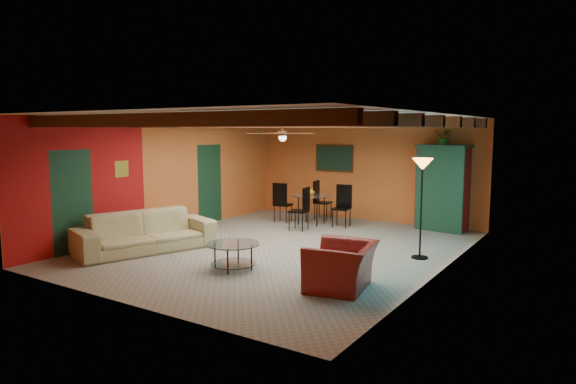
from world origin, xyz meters
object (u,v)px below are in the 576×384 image
Objects in this scene: floor_lamp at (421,208)px; potted_plant at (444,137)px; coffee_table at (233,256)px; vase at (312,180)px; armchair at (342,266)px; dining_table at (311,204)px; sofa at (145,232)px; armoire at (442,189)px.

floor_lamp is 3.80× the size of potted_plant.
vase reaches higher than coffee_table.
dining_table is (-3.06, 4.34, 0.18)m from armchair.
coffee_table is at bearing -134.65° from floor_lamp.
potted_plant reaches higher than dining_table.
armchair is at bearing -89.66° from potted_plant.
dining_table is 4.07× the size of potted_plant.
sofa reaches higher than coffee_table.
sofa is 2.48× the size of armchair.
potted_plant is (0.00, 0.00, 1.26)m from armoire.
armoire is at bearing 19.96° from vase.
potted_plant reaches higher than armoire.
sofa is at bearing -120.97° from armoire.
floor_lamp is at bearing -28.28° from vase.
sofa is 1.41× the size of floor_lamp.
armoire is 3.99× the size of potted_plant.
vase is at bearing 2.03° from sofa.
coffee_table is 0.46× the size of armoire.
coffee_table is 4.52m from dining_table.
floor_lamp is (0.45, -2.97, -0.05)m from armoire.
vase is (-3.03, -1.10, 0.15)m from armoire.
armchair is 0.53× the size of dining_table.
armoire is at bearing -19.50° from sofa.
coffee_table is 5.36× the size of vase.
armchair is 5.32m from dining_table.
dining_table reaches higher than armchair.
floor_lamp is (4.84, 2.43, 0.56)m from sofa.
floor_lamp reaches higher than coffee_table.
sofa is at bearing 177.62° from coffee_table.
floor_lamp reaches higher than vase.
armoire is at bearing 19.96° from dining_table.
armchair is at bearing -54.82° from vase.
coffee_table is at bearing -77.49° from vase.
armchair is 5.37m from vase.
vase is at bearing 151.72° from floor_lamp.
vase is (0.00, 0.00, 0.62)m from dining_table.
armoire is 1.26m from potted_plant.
potted_plant is (-0.45, 2.97, 1.31)m from floor_lamp.
dining_table is (-0.98, 4.40, 0.30)m from coffee_table.
sofa is 2.91× the size of coffee_table.
floor_lamp is at bearing -28.28° from dining_table.
sofa is at bearing -153.29° from floor_lamp.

